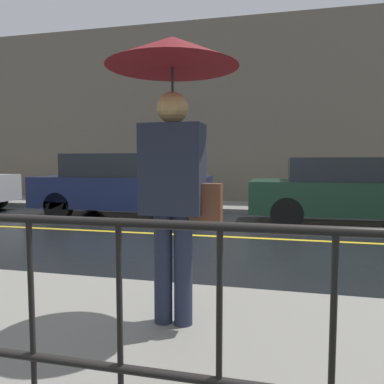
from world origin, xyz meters
The scene contains 8 objects.
ground_plane centered at (0.00, 0.00, 0.00)m, with size 80.00×80.00×0.00m, color black.
sidewalk_near centered at (0.00, -4.45, 0.06)m, with size 28.00×2.66×0.12m.
sidewalk_far centered at (0.00, 4.19, 0.06)m, with size 28.00×2.14×0.12m.
lane_marking centered at (0.00, 0.00, 0.00)m, with size 25.20×0.12×0.01m.
building_storefront centered at (0.00, 5.41, 2.97)m, with size 28.00×0.30×5.94m.
pedestrian centered at (0.57, -4.07, 1.80)m, with size 1.00×1.00×2.20m.
car_navy centered at (-2.47, 1.84, 0.81)m, with size 4.19×1.88×1.58m.
car_dark_green centered at (2.76, 1.84, 0.76)m, with size 4.10×1.80×1.48m.
Camera 1 is at (1.36, -6.83, 1.40)m, focal length 35.00 mm.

